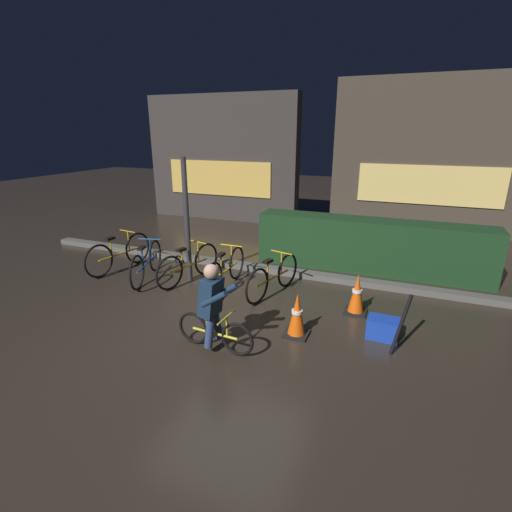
{
  "coord_description": "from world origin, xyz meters",
  "views": [
    {
      "loc": [
        2.43,
        -4.93,
        2.9
      ],
      "look_at": [
        0.2,
        0.6,
        0.9
      ],
      "focal_mm": 26.55,
      "sensor_mm": 36.0,
      "label": 1
    }
  ],
  "objects_px": {
    "parked_bike_center_right": "(226,270)",
    "parked_bike_right_mid": "(273,277)",
    "street_post": "(187,221)",
    "parked_bike_leftmost": "(119,254)",
    "cyclist": "(213,307)",
    "parked_bike_center_left": "(189,265)",
    "traffic_cone_near": "(297,315)",
    "traffic_cone_far": "(357,294)",
    "blue_crate": "(383,328)",
    "parked_bike_left_mid": "(147,263)",
    "closed_umbrella": "(401,324)"
  },
  "relations": [
    {
      "from": "parked_bike_left_mid",
      "to": "traffic_cone_near",
      "type": "height_order",
      "value": "parked_bike_left_mid"
    },
    {
      "from": "traffic_cone_near",
      "to": "closed_umbrella",
      "type": "distance_m",
      "value": 1.43
    },
    {
      "from": "parked_bike_center_left",
      "to": "traffic_cone_near",
      "type": "height_order",
      "value": "parked_bike_center_left"
    },
    {
      "from": "street_post",
      "to": "closed_umbrella",
      "type": "relative_size",
      "value": 2.85
    },
    {
      "from": "parked_bike_center_right",
      "to": "parked_bike_right_mid",
      "type": "distance_m",
      "value": 0.95
    },
    {
      "from": "parked_bike_leftmost",
      "to": "parked_bike_left_mid",
      "type": "distance_m",
      "value": 0.94
    },
    {
      "from": "parked_bike_left_mid",
      "to": "traffic_cone_near",
      "type": "bearing_deg",
      "value": -123.24
    },
    {
      "from": "parked_bike_center_left",
      "to": "parked_bike_right_mid",
      "type": "height_order",
      "value": "parked_bike_center_left"
    },
    {
      "from": "cyclist",
      "to": "parked_bike_left_mid",
      "type": "bearing_deg",
      "value": 148.14
    },
    {
      "from": "parked_bike_center_right",
      "to": "cyclist",
      "type": "distance_m",
      "value": 2.15
    },
    {
      "from": "parked_bike_center_left",
      "to": "closed_umbrella",
      "type": "height_order",
      "value": "closed_umbrella"
    },
    {
      "from": "parked_bike_center_left",
      "to": "blue_crate",
      "type": "relative_size",
      "value": 3.72
    },
    {
      "from": "parked_bike_right_mid",
      "to": "closed_umbrella",
      "type": "xyz_separation_m",
      "value": [
        2.23,
        -1.08,
        0.05
      ]
    },
    {
      "from": "parked_bike_left_mid",
      "to": "parked_bike_right_mid",
      "type": "distance_m",
      "value": 2.62
    },
    {
      "from": "street_post",
      "to": "parked_bike_center_left",
      "type": "bearing_deg",
      "value": -64.44
    },
    {
      "from": "parked_bike_leftmost",
      "to": "blue_crate",
      "type": "height_order",
      "value": "parked_bike_leftmost"
    },
    {
      "from": "parked_bike_right_mid",
      "to": "traffic_cone_far",
      "type": "distance_m",
      "value": 1.53
    },
    {
      "from": "blue_crate",
      "to": "traffic_cone_near",
      "type": "bearing_deg",
      "value": -161.37
    },
    {
      "from": "traffic_cone_near",
      "to": "closed_umbrella",
      "type": "xyz_separation_m",
      "value": [
        1.42,
        0.15,
        0.07
      ]
    },
    {
      "from": "cyclist",
      "to": "closed_umbrella",
      "type": "bearing_deg",
      "value": 24.65
    },
    {
      "from": "traffic_cone_far",
      "to": "blue_crate",
      "type": "relative_size",
      "value": 1.55
    },
    {
      "from": "parked_bike_center_left",
      "to": "traffic_cone_near",
      "type": "xyz_separation_m",
      "value": [
        2.57,
        -1.2,
        -0.03
      ]
    },
    {
      "from": "closed_umbrella",
      "to": "traffic_cone_near",
      "type": "bearing_deg",
      "value": 122.67
    },
    {
      "from": "blue_crate",
      "to": "parked_bike_center_left",
      "type": "bearing_deg",
      "value": 167.91
    },
    {
      "from": "street_post",
      "to": "parked_bike_right_mid",
      "type": "distance_m",
      "value": 2.01
    },
    {
      "from": "cyclist",
      "to": "closed_umbrella",
      "type": "distance_m",
      "value": 2.56
    },
    {
      "from": "parked_bike_center_left",
      "to": "closed_umbrella",
      "type": "bearing_deg",
      "value": -90.97
    },
    {
      "from": "traffic_cone_far",
      "to": "street_post",
      "type": "bearing_deg",
      "value": 175.95
    },
    {
      "from": "traffic_cone_far",
      "to": "blue_crate",
      "type": "bearing_deg",
      "value": -54.43
    },
    {
      "from": "parked_bike_leftmost",
      "to": "parked_bike_center_left",
      "type": "bearing_deg",
      "value": -83.18
    },
    {
      "from": "street_post",
      "to": "cyclist",
      "type": "height_order",
      "value": "street_post"
    },
    {
      "from": "blue_crate",
      "to": "cyclist",
      "type": "bearing_deg",
      "value": -151.47
    },
    {
      "from": "blue_crate",
      "to": "closed_umbrella",
      "type": "xyz_separation_m",
      "value": [
        0.23,
        -0.25,
        0.24
      ]
    },
    {
      "from": "parked_bike_left_mid",
      "to": "parked_bike_center_right",
      "type": "bearing_deg",
      "value": -99.49
    },
    {
      "from": "parked_bike_right_mid",
      "to": "traffic_cone_far",
      "type": "relative_size",
      "value": 2.34
    },
    {
      "from": "traffic_cone_far",
      "to": "closed_umbrella",
      "type": "height_order",
      "value": "closed_umbrella"
    },
    {
      "from": "parked_bike_right_mid",
      "to": "traffic_cone_far",
      "type": "xyz_separation_m",
      "value": [
        1.52,
        -0.17,
        -0.01
      ]
    },
    {
      "from": "parked_bike_center_left",
      "to": "cyclist",
      "type": "height_order",
      "value": "cyclist"
    },
    {
      "from": "traffic_cone_near",
      "to": "closed_umbrella",
      "type": "bearing_deg",
      "value": 6.02
    },
    {
      "from": "traffic_cone_far",
      "to": "cyclist",
      "type": "xyz_separation_m",
      "value": [
        -1.67,
        -1.83,
        0.3
      ]
    },
    {
      "from": "parked_bike_center_right",
      "to": "traffic_cone_far",
      "type": "relative_size",
      "value": 2.47
    },
    {
      "from": "parked_bike_center_left",
      "to": "parked_bike_leftmost",
      "type": "bearing_deg",
      "value": 102.8
    },
    {
      "from": "street_post",
      "to": "parked_bike_left_mid",
      "type": "xyz_separation_m",
      "value": [
        -0.8,
        -0.31,
        -0.86
      ]
    },
    {
      "from": "traffic_cone_far",
      "to": "closed_umbrella",
      "type": "relative_size",
      "value": 0.8
    },
    {
      "from": "parked_bike_leftmost",
      "to": "cyclist",
      "type": "bearing_deg",
      "value": -112.91
    },
    {
      "from": "street_post",
      "to": "cyclist",
      "type": "bearing_deg",
      "value": -51.29
    },
    {
      "from": "parked_bike_right_mid",
      "to": "cyclist",
      "type": "distance_m",
      "value": 2.02
    },
    {
      "from": "traffic_cone_near",
      "to": "street_post",
      "type": "bearing_deg",
      "value": 153.57
    },
    {
      "from": "parked_bike_center_right",
      "to": "cyclist",
      "type": "xyz_separation_m",
      "value": [
        0.8,
        -1.98,
        0.28
      ]
    },
    {
      "from": "street_post",
      "to": "traffic_cone_near",
      "type": "xyz_separation_m",
      "value": [
        2.61,
        -1.3,
        -0.89
      ]
    }
  ]
}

